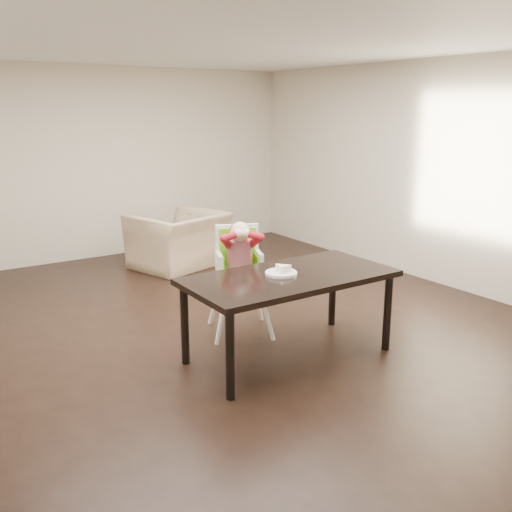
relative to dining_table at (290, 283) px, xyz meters
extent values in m
plane|color=black|center=(-0.14, 0.84, -0.67)|extent=(7.00, 7.00, 0.00)
cube|color=beige|center=(-0.14, 4.34, 0.68)|extent=(6.00, 0.02, 2.70)
cube|color=beige|center=(2.86, 0.84, 0.68)|extent=(0.02, 7.00, 2.70)
cube|color=white|center=(-0.14, 0.84, 2.03)|extent=(6.00, 7.00, 0.02)
cube|color=black|center=(0.00, 0.00, 0.05)|extent=(1.80, 0.90, 0.05)
cylinder|color=black|center=(-0.82, -0.37, -0.32)|extent=(0.07, 0.07, 0.70)
cylinder|color=black|center=(0.82, -0.37, -0.32)|extent=(0.07, 0.07, 0.70)
cylinder|color=black|center=(-0.82, 0.37, -0.32)|extent=(0.07, 0.07, 0.70)
cylinder|color=black|center=(0.82, 0.37, -0.32)|extent=(0.07, 0.07, 0.70)
cylinder|color=white|center=(-0.32, 0.60, -0.38)|extent=(0.05, 0.05, 0.58)
cylinder|color=white|center=(0.06, 0.45, -0.38)|extent=(0.05, 0.05, 0.58)
cylinder|color=white|center=(-0.16, 0.99, -0.38)|extent=(0.05, 0.05, 0.58)
cylinder|color=white|center=(0.22, 0.83, -0.38)|extent=(0.05, 0.05, 0.58)
cube|color=white|center=(-0.05, 0.72, -0.09)|extent=(0.53, 0.50, 0.05)
cube|color=#6FBE18|center=(-0.05, 0.72, -0.05)|extent=(0.43, 0.41, 0.03)
cube|color=white|center=(0.01, 0.87, 0.15)|extent=(0.40, 0.21, 0.44)
cube|color=#6FBE18|center=(0.00, 0.84, 0.14)|extent=(0.33, 0.15, 0.39)
cube|color=black|center=(-0.09, 0.79, 0.14)|extent=(0.10, 0.18, 0.02)
cube|color=black|center=(0.03, 0.74, 0.14)|extent=(0.10, 0.18, 0.02)
cylinder|color=#AA1324|center=(-0.05, 0.72, 0.10)|extent=(0.31, 0.31, 0.28)
sphere|color=beige|center=(-0.06, 0.70, 0.33)|extent=(0.24, 0.24, 0.19)
ellipsoid|color=brown|center=(-0.05, 0.72, 0.35)|extent=(0.25, 0.24, 0.14)
sphere|color=beige|center=(-0.13, 0.62, 0.34)|extent=(0.11, 0.11, 0.08)
sphere|color=beige|center=(-0.06, 0.59, 0.34)|extent=(0.11, 0.11, 0.08)
cylinder|color=white|center=(-0.06, 0.04, 0.09)|extent=(0.32, 0.32, 0.02)
torus|color=white|center=(-0.06, 0.04, 0.10)|extent=(0.32, 0.32, 0.01)
imported|color=tan|center=(0.50, 3.17, -0.17)|extent=(1.32, 1.06, 1.00)
camera|label=1|loc=(-2.81, -3.71, 1.45)|focal=40.00mm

